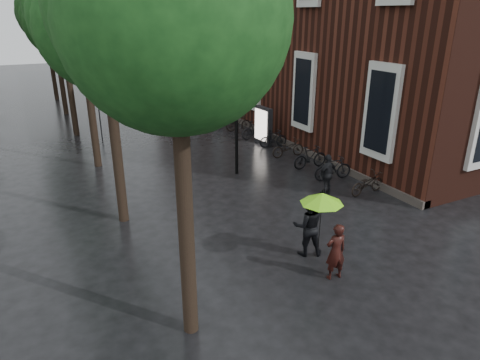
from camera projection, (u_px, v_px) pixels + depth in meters
ground at (363, 302)px, 10.23m from camera, size 120.00×120.00×0.00m
brick_building at (291, 20)px, 28.62m from camera, size 10.20×33.20×12.00m
street_trees at (68, 16)px, 19.44m from camera, size 4.33×34.03×8.91m
person_burgundy at (336, 252)px, 10.91m from camera, size 0.61×0.44×1.56m
person_black at (308, 226)px, 11.99m from camera, size 1.07×0.96×1.79m
lime_umbrella at (322, 198)px, 10.99m from camera, size 1.14×1.14×1.68m
pedestrian_walking at (327, 174)px, 16.10m from camera, size 0.97×0.51×1.57m
parked_bicycles at (251, 129)px, 23.62m from camera, size 1.98×18.39×1.01m
ad_lightbox at (263, 126)px, 22.27m from camera, size 0.30×1.30×1.96m
lamp_post at (236, 107)px, 17.39m from camera, size 0.25×0.25×4.79m
cycle_sign at (99, 106)px, 22.47m from camera, size 0.15×0.52×2.86m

